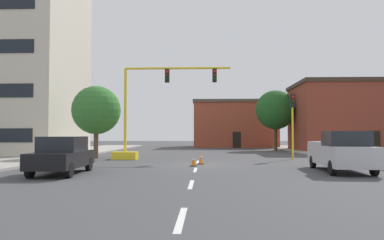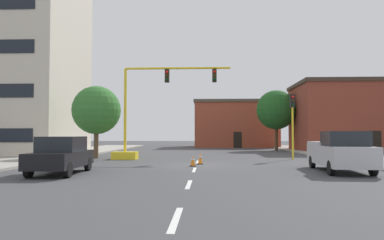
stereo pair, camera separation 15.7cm
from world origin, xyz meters
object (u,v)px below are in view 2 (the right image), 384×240
Objects in this scene: sedan_black_near_left at (61,155)px; traffic_light_pole_right at (293,112)px; traffic_cone_roadside_b at (200,159)px; traffic_cone_roadside_a at (193,161)px; tree_right_far at (276,110)px; pickup_truck_silver at (340,152)px; tree_left_near at (96,110)px; traffic_signal_gantry at (140,129)px.

traffic_light_pole_right is at bearing 38.60° from sedan_black_near_left.
sedan_black_near_left is 8.61m from traffic_cone_roadside_b.
tree_right_far is at bearing 67.68° from traffic_cone_roadside_a.
sedan_black_near_left is (-13.32, -1.57, -0.09)m from pickup_truck_silver.
pickup_truck_silver is at bearing -32.43° from tree_left_near.
traffic_light_pole_right reaches higher than traffic_cone_roadside_a.
tree_left_near is 7.81× the size of traffic_cone_roadside_b.
tree_right_far is 29.89m from sedan_black_near_left.
tree_right_far reaches higher than traffic_signal_gantry.
tree_left_near is 10.92m from traffic_cone_roadside_a.
tree_right_far is 24.48m from pickup_truck_silver.
traffic_light_pole_right is 8.78m from traffic_cone_roadside_b.
tree_left_near reaches higher than traffic_cone_roadside_a.
traffic_signal_gantry is 1.55× the size of tree_left_near.
tree_right_far reaches higher than sedan_black_near_left.
pickup_truck_silver is (-1.41, -24.15, -3.70)m from tree_right_far.
traffic_signal_gantry is 20.47m from tree_right_far.
traffic_cone_roadside_a is (7.78, -6.86, -3.41)m from tree_left_near.
tree_right_far is 23.52m from traffic_cone_roadside_a.
traffic_signal_gantry is 1.81× the size of traffic_light_pole_right.
sedan_black_near_left is at bearing -143.88° from traffic_cone_roadside_a.
traffic_signal_gantry is 7.33m from traffic_cone_roadside_a.
tree_right_far reaches higher than pickup_truck_silver.
tree_right_far reaches higher than traffic_light_pole_right.
traffic_signal_gantry is 11.38m from traffic_light_pole_right.
traffic_signal_gantry reaches higher than traffic_light_pole_right.
tree_right_far is at bearing 86.66° from pickup_truck_silver.
pickup_truck_silver is at bearing -20.61° from traffic_cone_roadside_a.
tree_right_far reaches higher than traffic_cone_roadside_a.
pickup_truck_silver is 7.67× the size of traffic_cone_roadside_b.
tree_right_far is 1.52× the size of sedan_black_near_left.
traffic_signal_gantry is at bearing 79.94° from sedan_black_near_left.
sedan_black_near_left reaches higher than traffic_cone_roadside_a.
tree_left_near is 18.16m from pickup_truck_silver.
tree_right_far is (12.95, 15.67, 2.45)m from traffic_signal_gantry.
traffic_light_pole_right reaches higher than pickup_truck_silver.
sedan_black_near_left is (-14.74, -25.73, -3.78)m from tree_right_far.
pickup_truck_silver is 7.90m from traffic_cone_roadside_a.
sedan_black_near_left reaches higher than traffic_cone_roadside_b.
tree_right_far is 1.24× the size of tree_left_near.
traffic_signal_gantry is 1.58× the size of pickup_truck_silver.
traffic_cone_roadside_b reaches higher than traffic_cone_roadside_a.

